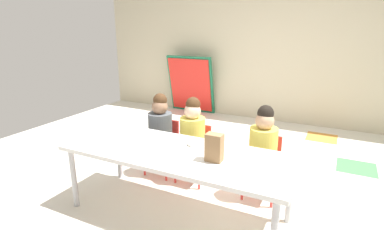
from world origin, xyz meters
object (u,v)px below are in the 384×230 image
Objects in this scene: paper_bag_brown at (214,147)px; seated_child_far_right at (263,144)px; craft_table at (177,156)px; seated_child_middle_seat at (193,132)px; seated_child_near_camera at (161,127)px; folded_activity_table at (191,85)px; donut_powdered_on_plate at (193,144)px; paper_plate_near_edge at (193,146)px; paper_plate_center_table at (149,144)px.

seated_child_far_right is at bearing 70.23° from paper_bag_brown.
paper_bag_brown is at bearing -6.48° from craft_table.
seated_child_near_camera is at bearing 180.00° from seated_child_middle_seat.
seated_child_far_right is at bearing -50.84° from folded_activity_table.
donut_powdered_on_plate is (-0.51, -0.45, 0.07)m from seated_child_far_right.
paper_plate_near_edge is 0.02m from donut_powdered_on_plate.
paper_plate_near_edge is 1.00× the size of paper_plate_center_table.
craft_table is 2.13× the size of seated_child_middle_seat.
paper_plate_center_table is at bearing -160.23° from donut_powdered_on_plate.
folded_activity_table is at bearing 117.17° from donut_powdered_on_plate.
seated_child_middle_seat reaches higher than paper_bag_brown.
paper_plate_center_table is (1.12, -3.03, 0.07)m from folded_activity_table.
paper_plate_center_table is at bearing 174.55° from paper_bag_brown.
seated_child_near_camera is 1.00× the size of seated_child_middle_seat.
paper_bag_brown is (0.36, -0.04, 0.16)m from craft_table.
seated_child_middle_seat reaches higher than craft_table.
paper_plate_near_edge is at bearing 145.01° from paper_bag_brown.
paper_plate_center_table is at bearing -146.48° from seated_child_far_right.
donut_powdered_on_plate is (0.08, 0.15, 0.07)m from craft_table.
donut_powdered_on_plate is (0.22, -0.45, 0.07)m from seated_child_middle_seat.
paper_plate_center_table reaches higher than craft_table.
paper_plate_center_table is (-0.29, 0.02, 0.05)m from craft_table.
seated_child_far_right is (1.12, 0.00, 0.00)m from seated_child_near_camera.
folded_activity_table is at bearing 117.17° from paper_plate_near_edge.
paper_plate_near_edge is at bearing -36.05° from seated_child_near_camera.
seated_child_far_right is (0.73, 0.00, 0.00)m from seated_child_middle_seat.
folded_activity_table is at bearing 109.59° from seated_child_near_camera.
folded_activity_table is at bearing 119.71° from paper_bag_brown.
donut_powdered_on_plate is (1.49, -2.90, 0.09)m from folded_activity_table.
folded_activity_table is (-1.26, 2.45, -0.02)m from seated_child_middle_seat.
seated_child_middle_seat is at bearing 128.02° from paper_bag_brown.
seated_child_middle_seat is 0.73m from seated_child_far_right.
paper_plate_near_edge is 0.39m from paper_plate_center_table.
seated_child_middle_seat and seated_child_far_right have the same top height.
seated_child_middle_seat is at bearing 0.00° from seated_child_near_camera.
paper_plate_center_table is at bearing 175.82° from craft_table.
craft_table is at bearing -65.21° from folded_activity_table.
paper_bag_brown is (1.77, -3.09, 0.17)m from folded_activity_table.
paper_plate_near_edge reaches higher than craft_table.
folded_activity_table is 3.26m from donut_powdered_on_plate.
craft_table is 18.51× the size of donut_powdered_on_plate.
seated_child_near_camera is 1.12m from seated_child_far_right.
folded_activity_table is 3.26m from paper_plate_near_edge.
seated_child_near_camera reaches higher than paper_plate_near_edge.
seated_child_middle_seat is 2.76m from folded_activity_table.
donut_powdered_on_plate reaches higher than craft_table.
folded_activity_table is 3.57m from paper_bag_brown.
seated_child_middle_seat is 0.51m from donut_powdered_on_plate.
folded_activity_table is 10.28× the size of donut_powdered_on_plate.
folded_activity_table is 6.04× the size of paper_plate_center_table.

